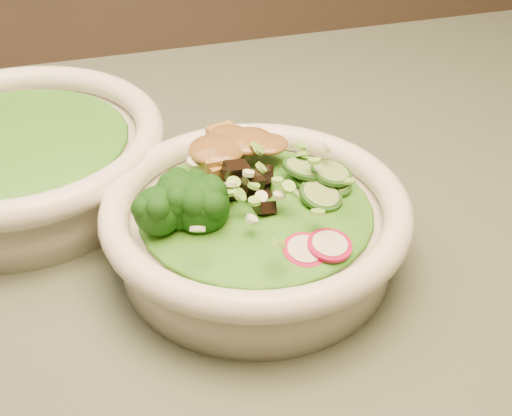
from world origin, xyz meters
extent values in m
cube|color=#454F41|center=(0.00, 0.00, 0.73)|extent=(1.20, 0.80, 0.03)
cylinder|color=silver|center=(-0.16, -0.01, 0.77)|extent=(0.20, 0.20, 0.04)
torus|color=silver|center=(-0.16, -0.01, 0.80)|extent=(0.23, 0.23, 0.02)
cylinder|color=silver|center=(-0.33, 0.13, 0.77)|extent=(0.22, 0.22, 0.05)
torus|color=silver|center=(-0.33, 0.13, 0.81)|extent=(0.25, 0.25, 0.02)
ellipsoid|color=#1F5A13|center=(-0.16, -0.01, 0.80)|extent=(0.17, 0.17, 0.02)
ellipsoid|color=#1F5A13|center=(-0.33, 0.13, 0.80)|extent=(0.17, 0.17, 0.02)
ellipsoid|color=brown|center=(-0.17, 0.04, 0.82)|extent=(0.06, 0.05, 0.01)
camera|label=1|loc=(-0.28, -0.42, 1.11)|focal=50.00mm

